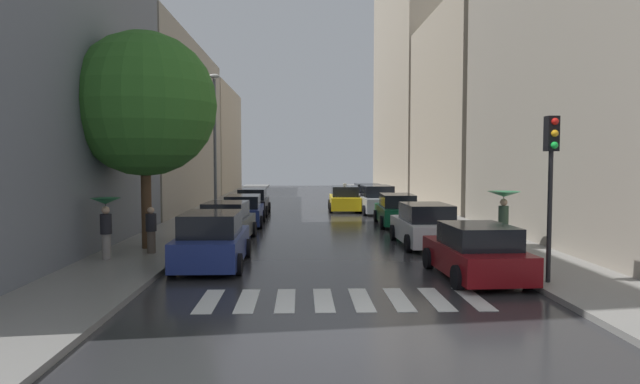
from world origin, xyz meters
The scene contains 24 objects.
ground_plane centered at (0.00, 24.00, -0.02)m, with size 28.00×72.00×0.04m, color #2B2B2D.
sidewalk_left centered at (-6.50, 24.00, 0.07)m, with size 3.00×72.00×0.15m, color gray.
sidewalk_right centered at (6.50, 24.00, 0.07)m, with size 3.00×72.00×0.15m, color gray.
crosswalk_stripes centered at (0.00, 2.52, 0.01)m, with size 6.75×2.20×0.01m.
building_left_mid centered at (-11.00, 27.71, 5.62)m, with size 6.00×20.28×11.23m, color #9E9384.
building_left_far centered at (-11.00, 46.72, 5.29)m, with size 6.00×16.17×10.59m, color #B2A38C.
building_right_mid centered at (11.00, 27.17, 6.67)m, with size 6.00×14.41×13.35m, color #B2A38C.
building_right_far centered at (11.00, 46.19, 12.73)m, with size 6.00×21.96×25.46m, color #B2A38C.
parked_car_left_nearest centered at (-3.75, 6.77, 0.80)m, with size 2.15×4.41×1.71m.
parked_car_left_second centered at (-4.00, 11.97, 0.76)m, with size 2.17×4.26×1.63m.
parked_car_left_third centered at (-3.90, 17.45, 0.73)m, with size 2.16×4.59×1.55m.
parked_car_left_fourth centered at (-3.90, 22.91, 0.75)m, with size 1.99×4.28×1.59m.
parked_car_right_nearest centered at (3.93, 4.77, 0.72)m, with size 2.27×4.23×1.53m.
parked_car_right_second centered at (3.83, 10.61, 0.77)m, with size 2.18×4.38×1.64m.
parked_car_right_third centered at (3.89, 17.20, 0.75)m, with size 2.11×4.64×1.60m.
parked_car_right_fourth centered at (3.71, 23.38, 0.81)m, with size 2.29×4.76×1.75m.
parked_car_right_fifth centered at (3.79, 28.84, 0.76)m, with size 2.15×4.26×1.62m.
taxi_midroad centered at (1.87, 25.04, 0.76)m, with size 2.17×4.60×1.81m.
pedestrian_foreground centered at (6.37, 9.21, 1.70)m, with size 1.17×1.17×2.04m.
pedestrian_near_tree centered at (-7.22, 7.34, 1.54)m, with size 0.92×0.92×1.96m.
pedestrian_by_kerb centered at (-6.08, 8.41, 0.97)m, with size 0.36×0.36×1.58m.
street_tree_left centered at (-6.53, 9.48, 5.29)m, with size 5.11×5.11×7.71m.
traffic_light_right_corner centered at (5.45, 3.55, 3.29)m, with size 0.30×0.42×4.30m.
lamp_post_left centered at (-5.55, 19.10, 4.55)m, with size 0.60×0.28×7.71m.
Camera 1 is at (-0.99, -10.26, 3.33)m, focal length 30.68 mm.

